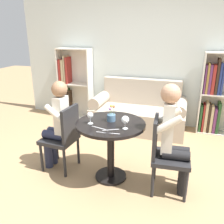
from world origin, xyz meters
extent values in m
plane|color=tan|center=(0.00, 0.00, 0.00)|extent=(16.00, 16.00, 0.00)
cube|color=silver|center=(0.00, 2.11, 1.35)|extent=(5.20, 0.05, 2.70)
cylinder|color=black|center=(0.00, 0.00, 0.74)|extent=(0.84, 0.84, 0.03)
cylinder|color=black|center=(0.00, 0.00, 0.38)|extent=(0.09, 0.09, 0.69)
cylinder|color=black|center=(0.00, 0.00, 0.01)|extent=(0.40, 0.40, 0.03)
cube|color=#B7A893|center=(0.00, 1.64, 0.21)|extent=(1.73, 0.80, 0.42)
cube|color=#B7A893|center=(0.00, 1.96, 0.67)|extent=(1.51, 0.16, 0.50)
cylinder|color=#B7A893|center=(-0.75, 1.64, 0.53)|extent=(0.22, 0.72, 0.22)
cylinder|color=#B7A893|center=(0.75, 1.64, 0.53)|extent=(0.22, 0.72, 0.22)
cube|color=silver|center=(-1.42, 2.06, 0.73)|extent=(0.71, 0.02, 1.46)
cube|color=silver|center=(-1.76, 1.93, 0.73)|extent=(0.02, 0.28, 1.46)
cube|color=silver|center=(-1.08, 1.93, 0.73)|extent=(0.02, 0.28, 1.46)
cube|color=silver|center=(-1.42, 1.93, 0.01)|extent=(0.66, 0.28, 0.02)
cube|color=silver|center=(-1.42, 1.93, 0.73)|extent=(0.66, 0.28, 0.02)
cube|color=silver|center=(-1.42, 1.93, 1.45)|extent=(0.66, 0.28, 0.02)
cube|color=olive|center=(-1.72, 1.92, 0.27)|extent=(0.03, 0.23, 0.50)
cube|color=navy|center=(-1.68, 1.92, 0.27)|extent=(0.03, 0.23, 0.49)
cube|color=#234723|center=(-1.63, 1.92, 0.31)|extent=(0.03, 0.23, 0.58)
cube|color=#332319|center=(-1.59, 1.92, 0.29)|extent=(0.05, 0.23, 0.54)
cube|color=maroon|center=(-1.71, 1.92, 0.99)|extent=(0.05, 0.23, 0.49)
cube|color=tan|center=(-1.65, 1.92, 0.98)|extent=(0.05, 0.23, 0.49)
cube|color=tan|center=(-1.60, 1.92, 1.03)|extent=(0.03, 0.23, 0.57)
cube|color=maroon|center=(-1.56, 1.92, 1.01)|extent=(0.04, 0.23, 0.54)
cube|color=silver|center=(1.42, 2.06, 0.73)|extent=(0.71, 0.02, 1.46)
cube|color=silver|center=(1.08, 1.93, 0.73)|extent=(0.02, 0.28, 1.46)
cube|color=silver|center=(1.42, 1.93, 0.01)|extent=(0.66, 0.28, 0.02)
cube|color=silver|center=(1.42, 1.93, 0.73)|extent=(0.66, 0.28, 0.02)
cube|color=#234723|center=(1.12, 1.92, 0.27)|extent=(0.04, 0.23, 0.50)
cube|color=maroon|center=(1.17, 1.92, 0.28)|extent=(0.03, 0.23, 0.52)
cube|color=tan|center=(1.22, 1.92, 0.30)|extent=(0.05, 0.23, 0.55)
cube|color=#332319|center=(1.26, 1.92, 0.29)|extent=(0.03, 0.23, 0.53)
cube|color=tan|center=(1.31, 1.92, 0.27)|extent=(0.05, 0.23, 0.51)
cube|color=#602D5B|center=(1.37, 1.92, 0.26)|extent=(0.05, 0.23, 0.47)
cube|color=#234723|center=(1.42, 1.92, 0.31)|extent=(0.05, 0.23, 0.57)
cube|color=#602D5B|center=(1.12, 1.92, 0.99)|extent=(0.03, 0.23, 0.50)
cube|color=olive|center=(1.16, 1.92, 1.01)|extent=(0.03, 0.23, 0.53)
cube|color=#602D5B|center=(1.20, 1.92, 1.00)|extent=(0.04, 0.23, 0.51)
cube|color=maroon|center=(1.25, 1.92, 1.00)|extent=(0.05, 0.23, 0.51)
cube|color=#332319|center=(1.31, 1.92, 1.05)|extent=(0.04, 0.23, 0.62)
cube|color=navy|center=(1.35, 1.92, 1.01)|extent=(0.04, 0.23, 0.55)
cube|color=navy|center=(1.39, 1.92, 1.01)|extent=(0.03, 0.23, 0.53)
cylinder|color=#232326|center=(-0.90, 0.20, 0.20)|extent=(0.04, 0.04, 0.40)
cylinder|color=#232326|center=(-0.92, -0.15, 0.20)|extent=(0.04, 0.04, 0.40)
cylinder|color=#232326|center=(-0.54, 0.18, 0.20)|extent=(0.04, 0.04, 0.40)
cylinder|color=#232326|center=(-0.56, -0.17, 0.20)|extent=(0.04, 0.04, 0.40)
cube|color=#232326|center=(-0.73, 0.01, 0.42)|extent=(0.44, 0.44, 0.05)
cube|color=#232326|center=(-0.54, 0.00, 0.68)|extent=(0.06, 0.38, 0.45)
cylinder|color=#232326|center=(0.92, -0.19, 0.20)|extent=(0.04, 0.04, 0.40)
cylinder|color=#232326|center=(0.90, 0.16, 0.20)|extent=(0.04, 0.04, 0.40)
cylinder|color=#232326|center=(0.57, -0.22, 0.20)|extent=(0.04, 0.04, 0.40)
cylinder|color=#232326|center=(0.54, 0.13, 0.20)|extent=(0.04, 0.04, 0.40)
cube|color=#232326|center=(0.73, -0.03, 0.42)|extent=(0.45, 0.45, 0.05)
cube|color=#232326|center=(0.54, -0.04, 0.68)|extent=(0.07, 0.38, 0.45)
cylinder|color=#282D47|center=(-0.89, 0.08, 0.23)|extent=(0.11, 0.11, 0.45)
cylinder|color=#282D47|center=(-0.90, -0.03, 0.23)|extent=(0.11, 0.11, 0.45)
cylinder|color=#282D47|center=(-0.78, 0.08, 0.50)|extent=(0.31, 0.13, 0.11)
cylinder|color=#282D47|center=(-0.79, -0.03, 0.50)|extent=(0.31, 0.13, 0.11)
cube|color=silver|center=(-0.67, 0.01, 0.76)|extent=(0.13, 0.21, 0.52)
cylinder|color=silver|center=(-0.66, 0.15, 0.84)|extent=(0.29, 0.09, 0.23)
cylinder|color=silver|center=(-0.68, -0.12, 0.84)|extent=(0.29, 0.09, 0.23)
sphere|color=#936B4C|center=(-0.67, 0.01, 1.12)|extent=(0.20, 0.20, 0.20)
cylinder|color=black|center=(0.90, -0.07, 0.23)|extent=(0.11, 0.11, 0.45)
cylinder|color=black|center=(0.89, 0.04, 0.23)|extent=(0.11, 0.11, 0.45)
cylinder|color=black|center=(0.79, -0.08, 0.50)|extent=(0.31, 0.13, 0.11)
cylinder|color=black|center=(0.78, 0.03, 0.50)|extent=(0.31, 0.13, 0.11)
cube|color=silver|center=(0.67, -0.03, 0.79)|extent=(0.13, 0.21, 0.57)
cylinder|color=silver|center=(0.68, -0.16, 0.89)|extent=(0.29, 0.09, 0.23)
cylinder|color=silver|center=(0.66, 0.10, 0.89)|extent=(0.29, 0.09, 0.23)
sphere|color=tan|center=(0.67, -0.03, 1.18)|extent=(0.21, 0.21, 0.21)
cylinder|color=white|center=(-0.22, -0.10, 0.76)|extent=(0.06, 0.06, 0.00)
cylinder|color=white|center=(-0.22, -0.10, 0.80)|extent=(0.01, 0.01, 0.08)
sphere|color=white|center=(-0.22, -0.10, 0.87)|extent=(0.07, 0.07, 0.07)
sphere|color=maroon|center=(-0.22, -0.10, 0.86)|extent=(0.05, 0.05, 0.05)
cylinder|color=white|center=(0.21, -0.12, 0.76)|extent=(0.06, 0.06, 0.00)
cylinder|color=white|center=(0.21, -0.12, 0.80)|extent=(0.01, 0.01, 0.07)
sphere|color=white|center=(0.21, -0.12, 0.87)|extent=(0.09, 0.09, 0.09)
sphere|color=#E58E75|center=(0.21, -0.12, 0.86)|extent=(0.06, 0.06, 0.06)
cylinder|color=slate|center=(-0.01, 0.06, 0.80)|extent=(0.11, 0.11, 0.08)
cylinder|color=#4C7A42|center=(0.02, 0.07, 0.89)|extent=(0.00, 0.01, 0.11)
sphere|color=#E07F4C|center=(0.02, 0.07, 0.95)|extent=(0.04, 0.04, 0.04)
cylinder|color=#4C7A42|center=(-0.02, 0.04, 0.88)|extent=(0.00, 0.01, 0.08)
sphere|color=#9E70B2|center=(-0.02, 0.04, 0.92)|extent=(0.04, 0.04, 0.04)
cylinder|color=#4C7A42|center=(-0.01, 0.06, 0.90)|extent=(0.01, 0.01, 0.11)
sphere|color=#EACC4C|center=(-0.01, 0.06, 0.95)|extent=(0.04, 0.04, 0.04)
cube|color=silver|center=(0.02, -0.30, 0.76)|extent=(0.19, 0.02, 0.00)
cube|color=silver|center=(0.07, -0.20, 0.76)|extent=(0.17, 0.10, 0.00)
cube|color=silver|center=(0.10, -0.29, 0.76)|extent=(0.19, 0.04, 0.00)
cube|color=silver|center=(-0.08, -0.19, 0.76)|extent=(0.19, 0.06, 0.00)
camera|label=1|loc=(0.82, -2.50, 1.82)|focal=38.00mm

